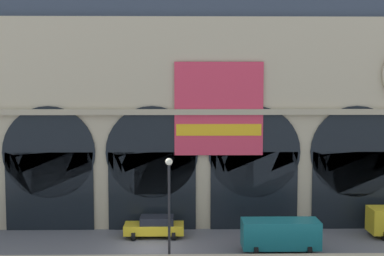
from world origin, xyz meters
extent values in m
plane|color=slate|center=(0.00, 0.00, 0.00)|extent=(200.00, 200.00, 0.00)
cube|color=#BCAD8C|center=(0.00, 7.47, 8.21)|extent=(49.09, 4.94, 16.43)
cube|color=black|center=(-7.92, 4.95, 3.04)|extent=(6.77, 0.20, 6.08)
cylinder|color=black|center=(-7.92, 4.95, 6.08)|extent=(7.13, 0.20, 7.13)
cube|color=black|center=(0.00, 4.95, 3.04)|extent=(6.77, 0.20, 6.08)
cylinder|color=black|center=(0.00, 4.95, 6.08)|extent=(7.13, 0.20, 7.13)
cube|color=black|center=(7.92, 4.95, 3.04)|extent=(6.77, 0.20, 6.08)
cylinder|color=black|center=(7.92, 4.95, 6.08)|extent=(7.13, 0.20, 7.13)
cube|color=black|center=(15.83, 4.95, 3.04)|extent=(6.77, 0.20, 6.08)
cylinder|color=black|center=(15.83, 4.95, 6.08)|extent=(7.13, 0.20, 7.13)
cube|color=#D8334C|center=(5.14, 4.83, 9.42)|extent=(6.80, 0.12, 7.16)
cube|color=yellow|center=(5.14, 4.75, 7.81)|extent=(6.53, 0.04, 0.90)
cube|color=tan|center=(0.00, 4.85, 9.18)|extent=(49.09, 0.50, 0.44)
cube|color=gold|center=(0.24, 2.84, 0.65)|extent=(4.40, 1.80, 0.70)
cube|color=black|center=(0.46, 2.84, 1.27)|extent=(2.46, 1.62, 0.55)
cylinder|color=black|center=(-1.21, 2.03, 0.30)|extent=(0.28, 0.60, 0.60)
cylinder|color=black|center=(-1.21, 3.65, 0.30)|extent=(0.28, 0.60, 0.60)
cylinder|color=black|center=(1.69, 2.03, 0.30)|extent=(0.28, 0.60, 0.60)
cylinder|color=black|center=(1.69, 3.65, 0.30)|extent=(0.28, 0.60, 0.60)
cube|color=#19727A|center=(8.96, -0.84, 1.27)|extent=(5.20, 2.00, 1.86)
cylinder|color=black|center=(7.19, -1.74, 0.34)|extent=(0.28, 0.68, 0.68)
cylinder|color=black|center=(7.19, 0.06, 0.34)|extent=(0.28, 0.68, 0.68)
cylinder|color=black|center=(10.73, -1.74, 0.34)|extent=(0.28, 0.68, 0.68)
cylinder|color=black|center=(10.73, 0.06, 0.34)|extent=(0.28, 0.68, 0.68)
cylinder|color=black|center=(17.04, 3.47, 0.34)|extent=(0.28, 0.68, 0.68)
cylinder|color=black|center=(1.54, -4.11, 3.25)|extent=(0.16, 0.16, 6.50)
sphere|color=#F2EDCC|center=(1.54, -4.11, 6.68)|extent=(0.44, 0.44, 0.44)
camera|label=1|loc=(2.38, -36.42, 11.52)|focal=50.58mm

